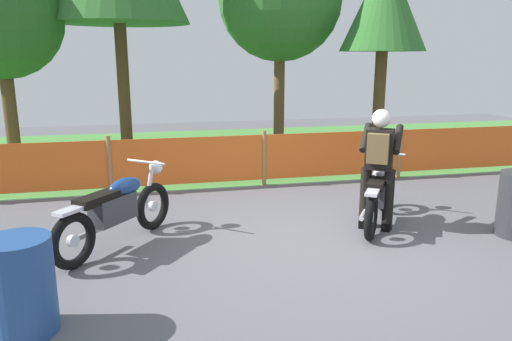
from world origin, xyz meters
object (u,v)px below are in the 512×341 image
(motorcycle_lead, at_px, (117,210))
(oil_drum, at_px, (20,286))
(motorcycle_trailing, at_px, (378,193))
(rider_trailing, at_px, (379,163))

(motorcycle_lead, height_order, oil_drum, motorcycle_lead)
(motorcycle_trailing, bearing_deg, rider_trailing, -179.49)
(motorcycle_lead, relative_size, motorcycle_trailing, 1.00)
(rider_trailing, relative_size, oil_drum, 1.92)
(motorcycle_trailing, relative_size, oil_drum, 1.97)
(motorcycle_lead, height_order, rider_trailing, rider_trailing)
(motorcycle_lead, bearing_deg, oil_drum, -161.95)
(motorcycle_lead, distance_m, oil_drum, 2.02)
(motorcycle_trailing, relative_size, rider_trailing, 1.02)
(rider_trailing, distance_m, oil_drum, 4.62)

